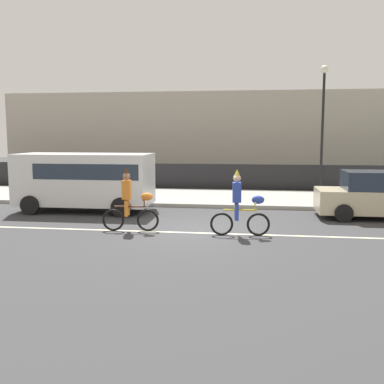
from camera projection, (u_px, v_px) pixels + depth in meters
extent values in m
plane|color=#38383A|center=(200.00, 229.00, 13.76)|extent=(80.00, 80.00, 0.00)
cube|color=beige|center=(198.00, 233.00, 13.27)|extent=(36.00, 0.14, 0.01)
cube|color=#9E9B93|center=(217.00, 198.00, 20.14)|extent=(60.00, 5.00, 0.15)
cube|color=black|center=(222.00, 178.00, 22.91)|extent=(40.00, 0.08, 1.40)
cube|color=#B2A899|center=(226.00, 136.00, 31.14)|extent=(28.00, 8.00, 5.50)
torus|color=black|center=(148.00, 220.00, 13.47)|extent=(0.67, 0.13, 0.67)
torus|color=black|center=(113.00, 220.00, 13.52)|extent=(0.67, 0.13, 0.67)
cylinder|color=#4C2614|center=(130.00, 207.00, 13.44)|extent=(0.97, 0.14, 0.05)
cylinder|color=#4C2614|center=(125.00, 204.00, 13.44)|extent=(0.04, 0.04, 0.18)
cylinder|color=#4C2614|center=(144.00, 203.00, 13.41)|extent=(0.04, 0.04, 0.23)
cylinder|color=#4C2614|center=(144.00, 199.00, 13.40)|extent=(0.08, 0.50, 0.03)
ellipsoid|color=orange|center=(147.00, 197.00, 13.38)|extent=(0.38, 0.23, 0.24)
cube|color=orange|center=(127.00, 190.00, 13.38)|extent=(0.27, 0.34, 0.56)
sphere|color=#9E7051|center=(126.00, 176.00, 13.33)|extent=(0.22, 0.22, 0.22)
cone|color=#4C2614|center=(126.00, 170.00, 13.31)|extent=(0.14, 0.14, 0.16)
cylinder|color=orange|center=(126.00, 209.00, 13.31)|extent=(0.11, 0.11, 0.48)
cylinder|color=orange|center=(128.00, 207.00, 13.59)|extent=(0.11, 0.11, 0.48)
torus|color=black|center=(258.00, 224.00, 12.86)|extent=(0.67, 0.12, 0.67)
torus|color=black|center=(222.00, 224.00, 12.92)|extent=(0.67, 0.12, 0.67)
cylinder|color=gold|center=(240.00, 210.00, 12.83)|extent=(0.97, 0.13, 0.05)
cylinder|color=gold|center=(235.00, 207.00, 12.83)|extent=(0.04, 0.04, 0.18)
cylinder|color=gold|center=(255.00, 206.00, 12.79)|extent=(0.04, 0.04, 0.23)
cylinder|color=gold|center=(255.00, 202.00, 12.78)|extent=(0.07, 0.50, 0.03)
ellipsoid|color=#2D47B2|center=(258.00, 200.00, 12.77)|extent=(0.38, 0.23, 0.24)
cube|color=#2D47B2|center=(237.00, 192.00, 12.77)|extent=(0.27, 0.34, 0.56)
sphere|color=beige|center=(237.00, 178.00, 12.72)|extent=(0.22, 0.22, 0.22)
cone|color=gold|center=(237.00, 172.00, 12.70)|extent=(0.14, 0.14, 0.16)
cylinder|color=#2D47B2|center=(237.00, 212.00, 12.70)|extent=(0.11, 0.11, 0.48)
cylinder|color=#2D47B2|center=(236.00, 211.00, 12.98)|extent=(0.11, 0.11, 0.48)
cube|color=white|center=(85.00, 179.00, 16.90)|extent=(5.00, 2.00, 1.90)
cube|color=#283342|center=(95.00, 170.00, 16.80)|extent=(3.90, 2.02, 0.56)
cylinder|color=black|center=(121.00, 207.00, 15.80)|extent=(0.70, 0.22, 0.70)
cylinder|color=black|center=(136.00, 199.00, 17.77)|extent=(0.70, 0.22, 0.70)
cylinder|color=black|center=(30.00, 205.00, 16.26)|extent=(0.70, 0.22, 0.70)
cylinder|color=black|center=(54.00, 197.00, 18.23)|extent=(0.70, 0.22, 0.70)
cube|color=beige|center=(377.00, 201.00, 15.53)|extent=(4.10, 1.72, 0.80)
cube|color=#232D3D|center=(375.00, 180.00, 15.46)|extent=(2.10, 1.58, 0.64)
cylinder|color=black|center=(344.00, 213.00, 14.90)|extent=(0.60, 0.20, 0.60)
cylinder|color=black|center=(335.00, 205.00, 16.59)|extent=(0.60, 0.20, 0.60)
cylinder|color=black|center=(322.00, 134.00, 20.73)|extent=(0.12, 0.12, 5.50)
sphere|color=#EAEACC|center=(325.00, 69.00, 20.35)|extent=(0.36, 0.36, 0.36)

